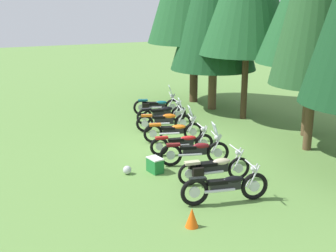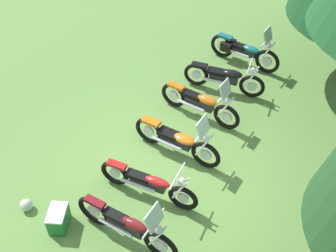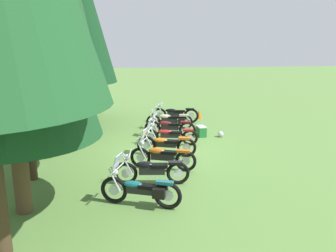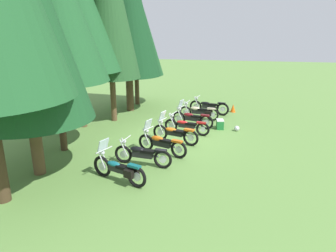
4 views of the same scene
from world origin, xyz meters
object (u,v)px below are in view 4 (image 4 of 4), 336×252
object	(u,v)px
motorcycle_7	(209,107)
pine_tree_3	(74,8)
motorcycle_6	(200,112)
traffic_cone	(233,108)
pine_tree_5	(127,9)
pine_tree_2	(49,0)
dropped_helmet	(237,128)
pine_tree_6	(135,27)
picnic_cooler	(220,124)
motorcycle_1	(142,154)
motorcycle_3	(175,133)
pine_tree_4	(108,1)
motorcycle_0	(119,169)
motorcycle_2	(161,143)
motorcycle_4	(186,126)
motorcycle_5	(192,118)
pine_tree_1	(18,7)

from	to	relation	value
motorcycle_7	pine_tree_3	distance (m)	9.03
motorcycle_6	traffic_cone	distance (m)	2.79
pine_tree_3	pine_tree_5	bearing A→B (deg)	-18.94
pine_tree_2	pine_tree_5	size ratio (longest dim) A/B	0.91
pine_tree_5	dropped_helmet	distance (m)	9.22
pine_tree_6	pine_tree_3	bearing A→B (deg)	167.78
picnic_cooler	motorcycle_6	bearing A→B (deg)	39.76
motorcycle_1	motorcycle_3	size ratio (longest dim) A/B	1.03
pine_tree_4	traffic_cone	xyz separation A→B (m)	(3.31, -6.42, -5.98)
motorcycle_0	motorcycle_2	distance (m)	2.75
pine_tree_6	motorcycle_1	bearing A→B (deg)	-161.24
motorcycle_4	pine_tree_3	xyz separation A→B (m)	(0.06, 5.44, 5.37)
motorcycle_2	picnic_cooler	xyz separation A→B (m)	(3.94, -2.13, -0.24)
motorcycle_2	motorcycle_7	world-z (taller)	motorcycle_2
motorcycle_3	motorcycle_4	world-z (taller)	motorcycle_3
pine_tree_4	dropped_helmet	bearing A→B (deg)	-94.14
pine_tree_2	pine_tree_5	distance (m)	7.02
pine_tree_4	pine_tree_5	size ratio (longest dim) A/B	1.03
pine_tree_2	picnic_cooler	distance (m)	9.45
motorcycle_5	pine_tree_6	bearing A→B (deg)	-29.42
pine_tree_2	dropped_helmet	bearing A→B (deg)	-59.63
dropped_helmet	motorcycle_1	bearing A→B (deg)	145.46
traffic_cone	dropped_helmet	xyz separation A→B (m)	(-3.79, -0.25, -0.11)
motorcycle_0	pine_tree_1	bearing A→B (deg)	19.48
motorcycle_0	motorcycle_2	bearing A→B (deg)	-86.73
traffic_cone	motorcycle_1	bearing A→B (deg)	160.14
motorcycle_5	pine_tree_5	xyz separation A→B (m)	(2.68, 4.25, 5.49)
motorcycle_4	motorcycle_5	distance (m)	1.15
motorcycle_3	pine_tree_1	world-z (taller)	pine_tree_1
pine_tree_1	pine_tree_3	bearing A→B (deg)	11.48
motorcycle_5	pine_tree_6	world-z (taller)	pine_tree_6
motorcycle_0	motorcycle_6	world-z (taller)	motorcycle_0
pine_tree_6	motorcycle_7	bearing A→B (deg)	-107.83
pine_tree_1	traffic_cone	xyz separation A→B (m)	(10.14, -6.48, -5.24)
motorcycle_3	pine_tree_6	bearing A→B (deg)	-43.52
motorcycle_1	motorcycle_7	bearing A→B (deg)	-96.65
motorcycle_0	dropped_helmet	xyz separation A→B (m)	(6.36, -3.76, -0.33)
motorcycle_6	motorcycle_0	bearing A→B (deg)	86.49
motorcycle_1	pine_tree_5	distance (m)	10.06
pine_tree_2	dropped_helmet	xyz separation A→B (m)	(4.14, -7.07, -5.73)
motorcycle_2	pine_tree_4	world-z (taller)	pine_tree_4
motorcycle_0	motorcycle_6	xyz separation A→B (m)	(8.05, -1.69, -0.01)
motorcycle_6	pine_tree_2	size ratio (longest dim) A/B	0.25
motorcycle_1	motorcycle_6	bearing A→B (deg)	-95.75
pine_tree_2	pine_tree_6	distance (m)	8.79
motorcycle_7	pine_tree_2	xyz separation A→B (m)	(-7.14, 5.39, 5.40)
motorcycle_0	traffic_cone	size ratio (longest dim) A/B	4.43
motorcycle_7	pine_tree_4	size ratio (longest dim) A/B	0.24
pine_tree_3	pine_tree_5	xyz separation A→B (m)	(3.76, -1.29, 0.18)
pine_tree_2	traffic_cone	bearing A→B (deg)	-40.69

